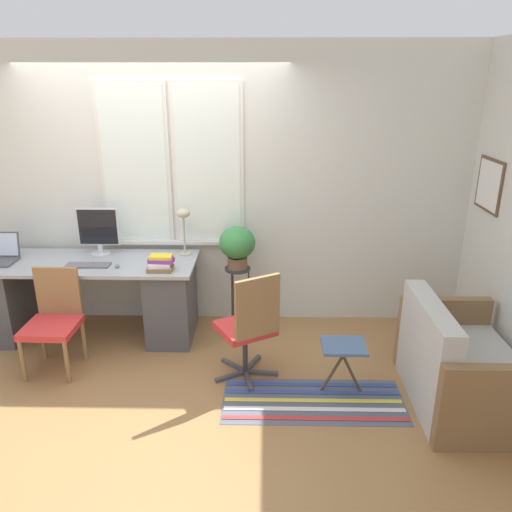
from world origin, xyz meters
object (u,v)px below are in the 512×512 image
at_px(office_chair_swivel, 249,326).
at_px(plant_stand, 238,277).
at_px(couch_loveseat, 459,369).
at_px(folding_stool, 343,350).
at_px(desk_chair_wooden, 54,319).
at_px(potted_plant, 237,245).
at_px(monitor, 98,231).
at_px(keyboard, 88,265).
at_px(laptop, 0,256).
at_px(mouse, 117,266).
at_px(book_stack, 160,263).
at_px(desk_lamp, 183,219).

distance_m(office_chair_swivel, plant_stand, 0.83).
distance_m(couch_loveseat, folding_stool, 0.87).
height_order(desk_chair_wooden, potted_plant, potted_plant).
relative_size(monitor, keyboard, 1.15).
xyz_separation_m(laptop, desk_chair_wooden, (0.67, -0.55, -0.37)).
relative_size(keyboard, folding_stool, 0.93).
bearing_deg(monitor, potted_plant, -4.29).
relative_size(desk_chair_wooden, office_chair_swivel, 0.90).
distance_m(keyboard, plant_stand, 1.38).
bearing_deg(laptop, mouse, -7.09).
relative_size(laptop, keyboard, 0.75).
relative_size(mouse, book_stack, 0.25).
xyz_separation_m(laptop, folding_stool, (3.07, -0.88, -0.45)).
xyz_separation_m(desk_lamp, book_stack, (-0.15, -0.43, -0.29)).
bearing_deg(mouse, keyboard, 174.04).
bearing_deg(folding_stool, book_stack, 156.18).
distance_m(book_stack, couch_loveseat, 2.59).
relative_size(mouse, folding_stool, 0.14).
relative_size(keyboard, desk_chair_wooden, 0.46).
height_order(monitor, mouse, monitor).
bearing_deg(mouse, desk_lamp, 34.10).
bearing_deg(laptop, book_stack, -7.27).
height_order(book_stack, plant_stand, book_stack).
relative_size(couch_loveseat, potted_plant, 2.80).
height_order(keyboard, couch_loveseat, couch_loveseat).
distance_m(mouse, book_stack, 0.41).
relative_size(desk_lamp, folding_stool, 1.05).
bearing_deg(monitor, office_chair_swivel, -32.09).
bearing_deg(laptop, couch_loveseat, -14.22).
distance_m(book_stack, folding_stool, 1.74).
bearing_deg(couch_loveseat, laptop, 75.78).
xyz_separation_m(desk_lamp, potted_plant, (0.51, -0.12, -0.21)).
distance_m(book_stack, plant_stand, 0.77).
bearing_deg(office_chair_swivel, monitor, -62.16).
distance_m(monitor, potted_plant, 1.33).
relative_size(desk_lamp, plant_stand, 0.67).
xyz_separation_m(couch_loveseat, plant_stand, (-1.74, 1.11, 0.29)).
height_order(laptop, monitor, monitor).
distance_m(keyboard, book_stack, 0.69).
xyz_separation_m(office_chair_swivel, couch_loveseat, (1.60, -0.29, -0.20)).
distance_m(monitor, keyboard, 0.39).
xyz_separation_m(monitor, couch_loveseat, (3.06, -1.21, -0.71)).
xyz_separation_m(laptop, potted_plant, (2.19, 0.11, 0.09)).
height_order(keyboard, desk_chair_wooden, desk_chair_wooden).
height_order(mouse, desk_chair_wooden, desk_chair_wooden).
height_order(monitor, office_chair_swivel, monitor).
distance_m(desk_lamp, plant_stand, 0.75).
relative_size(keyboard, desk_lamp, 0.88).
height_order(keyboard, folding_stool, keyboard).
distance_m(laptop, folding_stool, 3.22).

